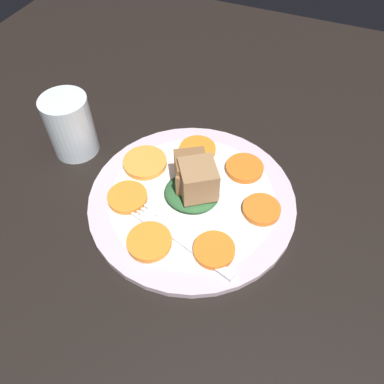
% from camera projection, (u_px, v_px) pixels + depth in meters
% --- Properties ---
extents(table_slab, '(1.20, 1.20, 0.02)m').
position_uv_depth(table_slab, '(192.00, 206.00, 0.54)').
color(table_slab, black).
rests_on(table_slab, ground).
extents(plate, '(0.29, 0.29, 0.01)m').
position_uv_depth(plate, '(192.00, 199.00, 0.52)').
color(plate, silver).
rests_on(plate, table_slab).
extents(carrot_slice_0, '(0.06, 0.06, 0.01)m').
position_uv_depth(carrot_slice_0, '(198.00, 149.00, 0.57)').
color(carrot_slice_0, orange).
rests_on(carrot_slice_0, plate).
extents(carrot_slice_1, '(0.06, 0.06, 0.01)m').
position_uv_depth(carrot_slice_1, '(145.00, 162.00, 0.56)').
color(carrot_slice_1, orange).
rests_on(carrot_slice_1, plate).
extents(carrot_slice_2, '(0.05, 0.05, 0.01)m').
position_uv_depth(carrot_slice_2, '(127.00, 197.00, 0.51)').
color(carrot_slice_2, orange).
rests_on(carrot_slice_2, plate).
extents(carrot_slice_3, '(0.06, 0.06, 0.01)m').
position_uv_depth(carrot_slice_3, '(149.00, 242.00, 0.47)').
color(carrot_slice_3, orange).
rests_on(carrot_slice_3, plate).
extents(carrot_slice_4, '(0.05, 0.05, 0.01)m').
position_uv_depth(carrot_slice_4, '(214.00, 250.00, 0.46)').
color(carrot_slice_4, orange).
rests_on(carrot_slice_4, plate).
extents(carrot_slice_5, '(0.05, 0.05, 0.01)m').
position_uv_depth(carrot_slice_5, '(261.00, 209.00, 0.50)').
color(carrot_slice_5, orange).
rests_on(carrot_slice_5, plate).
extents(carrot_slice_6, '(0.06, 0.06, 0.01)m').
position_uv_depth(carrot_slice_6, '(244.00, 168.00, 0.55)').
color(carrot_slice_6, orange).
rests_on(carrot_slice_6, plate).
extents(center_pile, '(0.08, 0.08, 0.06)m').
position_uv_depth(center_pile, '(194.00, 181.00, 0.50)').
color(center_pile, '#2D6033').
rests_on(center_pile, plate).
extents(fork, '(0.20, 0.07, 0.00)m').
position_uv_depth(fork, '(167.00, 230.00, 0.48)').
color(fork, silver).
rests_on(fork, plate).
extents(water_glass, '(0.07, 0.07, 0.10)m').
position_uv_depth(water_glass, '(70.00, 126.00, 0.56)').
color(water_glass, silver).
rests_on(water_glass, table_slab).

